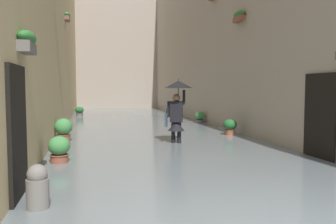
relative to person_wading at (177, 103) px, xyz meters
The scene contains 13 objects.
ground_plane 5.52m from the person_wading, 85.38° to the right, with size 60.69×60.69×0.00m, color gray.
flood_water 5.49m from the person_wading, 85.38° to the right, with size 7.18×30.27×0.20m, color slate.
building_facade_left 7.50m from the person_wading, 124.58° to the right, with size 2.04×28.27×10.45m.
building_facade_right 8.04m from the person_wading, 49.60° to the right, with size 2.04×28.27×10.83m.
building_facade_far 18.77m from the person_wading, 88.66° to the right, with size 9.98×1.80×10.59m, color #A89989.
person_wading is the anchor object (origin of this frame).
potted_plant_near_left 6.03m from the person_wading, 114.66° to the right, with size 0.44×0.44×0.75m.
potted_plant_far_right 3.94m from the person_wading, 32.53° to the left, with size 0.47×0.47×0.79m.
potted_plant_mid_left 2.74m from the person_wading, 150.86° to the right, with size 0.47×0.47×0.75m.
potted_plant_mid_right 11.09m from the person_wading, 73.20° to the right, with size 0.50×0.50×0.75m.
potted_plant_far_left 10.28m from the person_wading, 104.01° to the right, with size 0.40×0.40×0.79m.
potted_plant_near_right 3.64m from the person_wading, 18.00° to the right, with size 0.54×0.54×0.91m.
mooring_bollard 6.04m from the person_wading, 56.99° to the left, with size 0.31×0.31×0.82m.
Camera 1 is at (2.08, 3.07, 1.86)m, focal length 36.47 mm.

